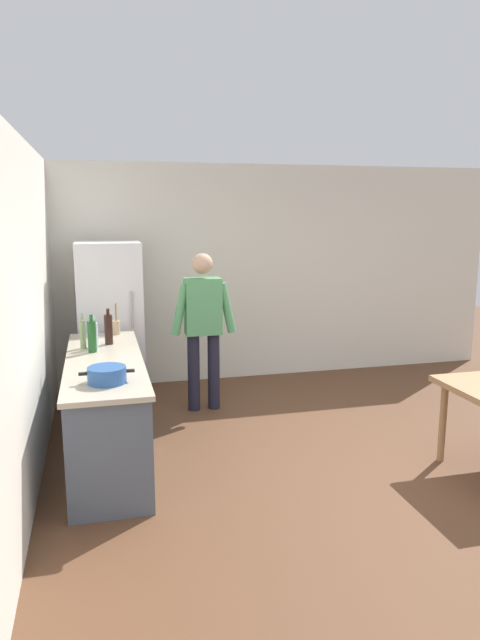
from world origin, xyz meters
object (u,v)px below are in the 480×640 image
Objects in this scene: refrigerator at (111,323)px; utensil_jar at (115,327)px; bottle_vinegar_tall at (83,334)px; bottle_wine_green at (92,336)px; person at (203,321)px; bottle_wine_dark at (109,329)px; bottle_water_clear at (94,335)px; cooking_pot at (107,375)px.

refrigerator is 0.62m from utensil_jar.
bottle_wine_green reaches higher than bottle_vinegar_tall.
person reaches higher than bottle_vinegar_tall.
bottle_vinegar_tall is at bearing 116.39° from bottle_wine_green.
bottle_wine_dark is at bearing 25.75° from bottle_vinegar_tall.
bottle_wine_green reaches higher than bottle_water_clear.
bottle_wine_dark is at bearing -153.51° from person.
bottle_vinegar_tall is (-0.28, -1.16, 0.14)m from refrigerator.
cooking_pot is at bearing -85.62° from bottle_water_clear.
utensil_jar is at bearing -176.12° from person.
refrigerator is at bearing 92.38° from utensil_jar.
refrigerator is 6.00× the size of bottle_water_clear.
cooking_pot is 1.25× the size of utensil_jar.
bottle_wine_dark is (-0.07, -0.43, 0.07)m from utensil_jar.
refrigerator reaches higher than bottle_wine_dark.
bottle_vinegar_tall is (-0.30, -0.54, 0.06)m from utensil_jar.
bottle_wine_green is at bearing 96.11° from cooking_pot.
bottle_vinegar_tall is 0.11m from bottle_water_clear.
person is 5.00× the size of bottle_wine_green.
person is 1.11m from bottle_wine_dark.
cooking_pot is (-1.04, -1.75, -0.02)m from person.
refrigerator is 2.30m from cooking_pot.
bottle_water_clear is at bearing -98.29° from refrigerator.
person is 5.31× the size of utensil_jar.
utensil_jar is 0.62m from bottle_water_clear.
refrigerator is 1.10m from person.
refrigerator is at bearing 87.75° from cooking_pot.
utensil_jar and bottle_vinegar_tall have the same top height.
person is 5.00× the size of bottle_wine_dark.
cooking_pot is at bearing -83.89° from bottle_wine_green.
refrigerator is at bearing 87.61° from bottle_wine_dark.
person is at bearing 26.35° from bottle_vinegar_tall.
refrigerator is at bearing 81.71° from bottle_water_clear.
person is 1.37m from bottle_vinegar_tall.
bottle_wine_dark is at bearing 87.88° from cooking_pot.
cooking_pot is at bearing -92.25° from refrigerator.
bottle_wine_dark is (0.05, 1.25, 0.09)m from cooking_pot.
bottle_water_clear reaches higher than cooking_pot.
utensil_jar is 0.44m from bottle_wine_dark.
person is 2.03m from cooking_pot.
cooking_pot is 1.18× the size of bottle_wine_green.
utensil_jar reaches higher than cooking_pot.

